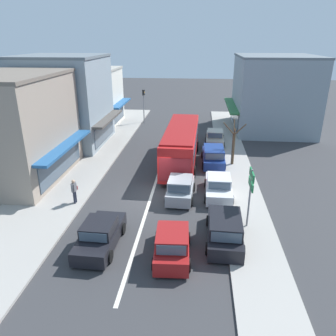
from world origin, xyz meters
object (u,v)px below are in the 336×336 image
city_bus (181,143)px  street_tree_right (233,145)px  traffic_light_downstreet (144,101)px  hatchback_behind_bus_near (180,189)px  sedan_adjacent_lane_lead (100,235)px  parked_wagon_kerb_front (225,229)px  parked_sedan_kerb_second (218,187)px  pedestrian_with_handbag_near (74,190)px  hatchback_adjacent_lane_trail (172,244)px  directional_road_sign (251,185)px  parked_wagon_kerb_third (213,156)px  parked_sedan_kerb_rear (215,138)px

city_bus → street_tree_right: 4.38m
street_tree_right → traffic_light_downstreet: bearing=125.3°
city_bus → hatchback_behind_bus_near: city_bus is taller
hatchback_behind_bus_near → street_tree_right: bearing=58.7°
city_bus → street_tree_right: size_ratio=2.82×
sedan_adjacent_lane_lead → parked_wagon_kerb_front: parked_wagon_kerb_front is taller
hatchback_behind_bus_near → traffic_light_downstreet: size_ratio=0.90×
parked_sedan_kerb_second → pedestrian_with_handbag_near: size_ratio=2.59×
hatchback_adjacent_lane_trail → street_tree_right: bearing=72.8°
hatchback_adjacent_lane_trail → directional_road_sign: bearing=37.3°
parked_sedan_kerb_second → hatchback_adjacent_lane_trail: bearing=-110.1°
city_bus → parked_sedan_kerb_second: city_bus is taller
parked_wagon_kerb_front → street_tree_right: street_tree_right is taller
hatchback_adjacent_lane_trail → parked_wagon_kerb_third: parked_wagon_kerb_third is taller
parked_wagon_kerb_front → pedestrian_with_handbag_near: (-9.41, 3.24, 0.32)m
parked_sedan_kerb_second → directional_road_sign: bearing=-70.1°
traffic_light_downstreet → parked_wagon_kerb_third: bearing=-59.2°
hatchback_adjacent_lane_trail → parked_sedan_kerb_rear: (2.77, 18.94, -0.05)m
parked_sedan_kerb_rear → traffic_light_downstreet: traffic_light_downstreet is taller
sedan_adjacent_lane_lead → parked_wagon_kerb_third: size_ratio=0.94×
sedan_adjacent_lane_lead → directional_road_sign: (7.84, 2.54, 2.04)m
pedestrian_with_handbag_near → parked_wagon_kerb_front: bearing=-19.0°
hatchback_adjacent_lane_trail → parked_wagon_kerb_third: 13.32m
city_bus → sedan_adjacent_lane_lead: (-3.45, -12.49, -1.22)m
parked_wagon_kerb_third → directional_road_sign: bearing=-80.8°
hatchback_adjacent_lane_trail → traffic_light_downstreet: bearing=102.3°
traffic_light_downstreet → directional_road_sign: bearing=-67.5°
hatchback_behind_bus_near → hatchback_adjacent_lane_trail: size_ratio=1.00×
street_tree_right → city_bus: bearing=-179.9°
city_bus → parked_sedan_kerb_rear: 6.78m
directional_road_sign → parked_sedan_kerb_rear: bearing=94.6°
hatchback_behind_bus_near → sedan_adjacent_lane_lead: bearing=-122.9°
street_tree_right → parked_sedan_kerb_second: bearing=-103.6°
sedan_adjacent_lane_lead → directional_road_sign: size_ratio=1.18×
sedan_adjacent_lane_lead → pedestrian_with_handbag_near: bearing=124.5°
parked_sedan_kerb_rear → traffic_light_downstreet: 12.08m
parked_sedan_kerb_rear → hatchback_adjacent_lane_trail: bearing=-98.3°
hatchback_adjacent_lane_trail → parked_sedan_kerb_second: size_ratio=0.90×
parked_sedan_kerb_second → parked_wagon_kerb_third: 6.01m
traffic_light_downstreet → pedestrian_with_handbag_near: 22.32m
parked_wagon_kerb_front → directional_road_sign: 2.82m
sedan_adjacent_lane_lead → parked_wagon_kerb_third: (6.22, 12.56, 0.08)m
sedan_adjacent_lane_lead → traffic_light_downstreet: size_ratio=1.01×
parked_wagon_kerb_third → parked_sedan_kerb_rear: 5.85m
hatchback_adjacent_lane_trail → parked_sedan_kerb_rear: bearing=81.7°
city_bus → parked_wagon_kerb_third: 2.99m
parked_sedan_kerb_second → parked_sedan_kerb_rear: same height
parked_sedan_kerb_rear → parked_sedan_kerb_second: bearing=-90.9°
sedan_adjacent_lane_lead → pedestrian_with_handbag_near: size_ratio=2.61×
sedan_adjacent_lane_lead → parked_sedan_kerb_second: 9.15m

